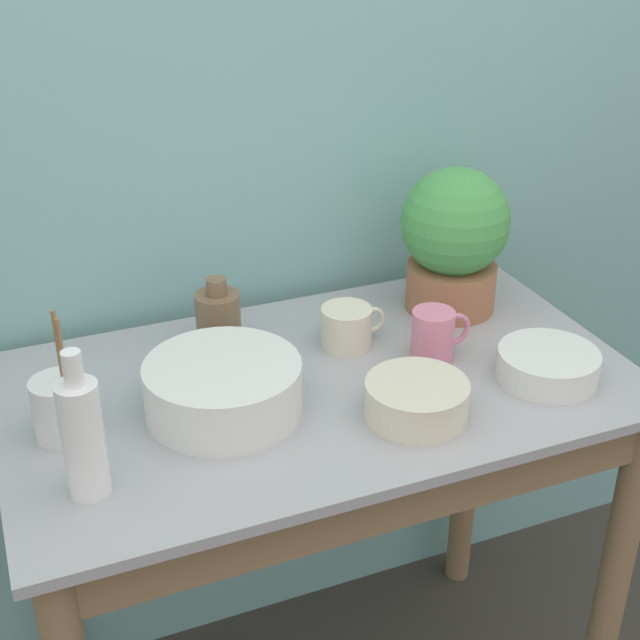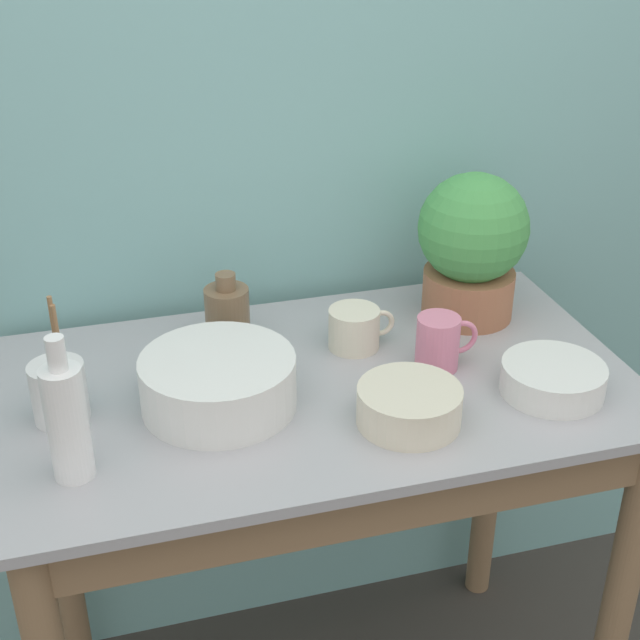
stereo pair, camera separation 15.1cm
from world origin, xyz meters
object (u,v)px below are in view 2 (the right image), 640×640
object	(u,v)px
bowl_small_enamel_white	(553,379)
bowl_small_cream	(409,406)
potted_plant	(472,244)
mug_cream	(355,328)
mug_pink	(439,342)
bowl_wash_large	(218,382)
bottle_short	(227,314)
bottle_tall	(67,420)
utensil_cup	(59,391)

from	to	relation	value
bowl_small_enamel_white	bowl_small_cream	size ratio (longest dim) A/B	1.04
potted_plant	mug_cream	distance (m)	0.29
potted_plant	mug_pink	xyz separation A→B (m)	(-0.13, -0.17, -0.10)
bowl_wash_large	mug_cream	bearing A→B (deg)	24.85
bowl_wash_large	bottle_short	world-z (taller)	bottle_short
bottle_tall	bottle_short	world-z (taller)	bottle_tall
utensil_cup	bowl_small_enamel_white	bearing A→B (deg)	-10.17
bottle_short	bowl_small_cream	size ratio (longest dim) A/B	0.82
bowl_wash_large	bottle_tall	distance (m)	0.28
potted_plant	bottle_tall	xyz separation A→B (m)	(-0.77, -0.32, -0.05)
bottle_short	mug_cream	world-z (taller)	bottle_short
bowl_small_enamel_white	bowl_wash_large	bearing A→B (deg)	168.53
bottle_short	bowl_small_cream	distance (m)	0.42
mug_cream	utensil_cup	distance (m)	0.54
bottle_tall	bottle_short	bearing A→B (deg)	48.99
bowl_small_enamel_white	bowl_small_cream	distance (m)	0.27
bowl_small_cream	utensil_cup	size ratio (longest dim) A/B	0.74
mug_cream	bowl_small_enamel_white	xyz separation A→B (m)	(0.28, -0.24, -0.01)
mug_pink	utensil_cup	bearing A→B (deg)	178.78
bottle_tall	bowl_small_cream	distance (m)	0.53
bottle_tall	bottle_short	size ratio (longest dim) A/B	1.67
potted_plant	bowl_small_enamel_white	size ratio (longest dim) A/B	1.65
potted_plant	bowl_wash_large	xyz separation A→B (m)	(-0.53, -0.19, -0.11)
bowl_wash_large	mug_pink	distance (m)	0.40
bottle_tall	mug_pink	size ratio (longest dim) A/B	2.03
bowl_small_enamel_white	utensil_cup	xyz separation A→B (m)	(-0.81, 0.15, 0.03)
bowl_small_enamel_white	mug_cream	bearing A→B (deg)	138.90
bottle_short	bowl_small_enamel_white	world-z (taller)	bottle_short
bottle_tall	bowl_small_enamel_white	xyz separation A→B (m)	(0.80, 0.01, -0.07)
bottle_short	bowl_small_cream	bearing A→B (deg)	-56.03
bowl_wash_large	bowl_small_cream	world-z (taller)	bowl_wash_large
bottle_tall	bowl_wash_large	bearing A→B (deg)	27.75
potted_plant	utensil_cup	xyz separation A→B (m)	(-0.79, -0.16, -0.10)
bowl_wash_large	mug_pink	size ratio (longest dim) A/B	2.25
potted_plant	bowl_wash_large	distance (m)	0.58
mug_pink	bowl_small_cream	xyz separation A→B (m)	(-0.11, -0.15, -0.02)
bottle_tall	bowl_small_cream	xyz separation A→B (m)	(0.53, -0.01, -0.07)
mug_pink	bowl_small_enamel_white	xyz separation A→B (m)	(0.16, -0.13, -0.02)
bowl_wash_large	bowl_small_cream	xyz separation A→B (m)	(0.29, -0.13, -0.01)
bottle_short	bottle_tall	bearing A→B (deg)	-131.01
mug_cream	utensil_cup	size ratio (longest dim) A/B	0.55
potted_plant	bottle_short	distance (m)	0.49
utensil_cup	bowl_wash_large	bearing A→B (deg)	-7.29
bottle_tall	mug_cream	size ratio (longest dim) A/B	1.85
bottle_tall	mug_cream	world-z (taller)	bottle_tall
mug_pink	bowl_small_cream	distance (m)	0.19
bowl_small_enamel_white	bottle_tall	bearing A→B (deg)	-179.04
mug_pink	bottle_short	bearing A→B (deg)	150.60
bowl_small_cream	utensil_cup	xyz separation A→B (m)	(-0.54, 0.16, 0.02)
utensil_cup	mug_pink	bearing A→B (deg)	-1.22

